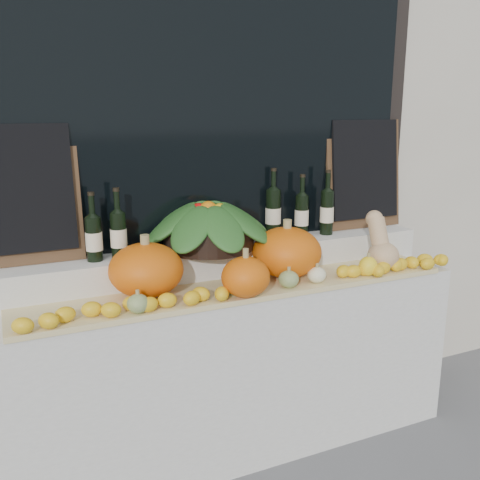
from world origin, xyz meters
name	(u,v)px	position (x,y,z in m)	size (l,w,h in m)	color
storefront_facade	(180,10)	(0.00, 2.25, 2.25)	(7.00, 0.94, 4.50)	beige
display_sill	(234,365)	(0.00, 1.52, 0.44)	(2.30, 0.55, 0.88)	silver
rear_tier	(222,261)	(0.00, 1.68, 0.96)	(2.30, 0.25, 0.16)	silver
straw_bedding	(244,289)	(0.00, 1.40, 0.89)	(2.10, 0.32, 0.03)	tan
pumpkin_left	(146,270)	(-0.45, 1.47, 1.02)	(0.33, 0.33, 0.24)	orange
pumpkin_right	(287,252)	(0.26, 1.46, 1.03)	(0.34, 0.34, 0.25)	orange
pumpkin_center	(246,277)	(-0.05, 1.28, 1.00)	(0.22, 0.22, 0.18)	orange
butternut_squash	(381,246)	(0.77, 1.37, 1.02)	(0.16, 0.22, 0.30)	tan
decorative_gourds	(267,281)	(0.06, 1.29, 0.95)	(1.27, 0.13, 0.15)	#33631D
lemon_heap	(255,287)	(0.00, 1.29, 0.94)	(2.20, 0.16, 0.06)	yellow
produce_bowl	(209,225)	(-0.08, 1.66, 1.16)	(0.69, 0.69, 0.25)	black
wine_bottle_far_left	(94,238)	(-0.64, 1.66, 1.15)	(0.08, 0.08, 0.32)	black
wine_bottle_near_left	(119,235)	(-0.53, 1.65, 1.15)	(0.08, 0.08, 0.33)	black
wine_bottle_tall	(273,213)	(0.32, 1.72, 1.17)	(0.08, 0.08, 0.38)	black
wine_bottle_near_right	(302,215)	(0.48, 1.69, 1.16)	(0.08, 0.08, 0.34)	black
wine_bottle_far_right	(327,212)	(0.63, 1.67, 1.17)	(0.08, 0.08, 0.36)	black
chalkboard_left	(21,193)	(-0.92, 1.74, 1.36)	(0.50, 0.10, 0.62)	#4C331E
chalkboard_right	(364,172)	(0.92, 1.74, 1.36)	(0.50, 0.10, 0.62)	#4C331E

